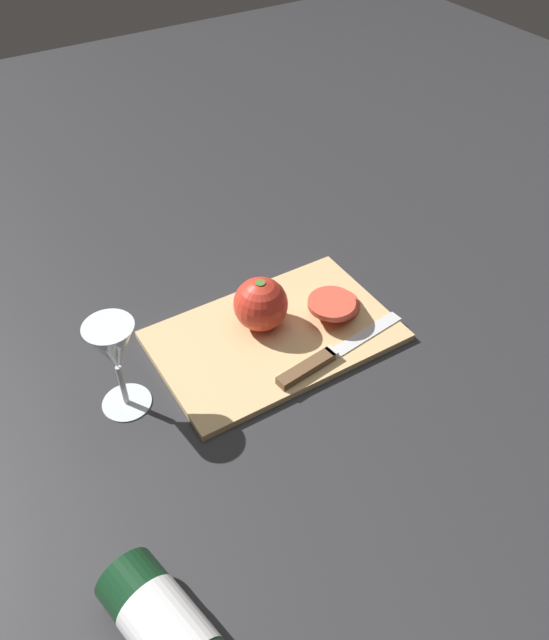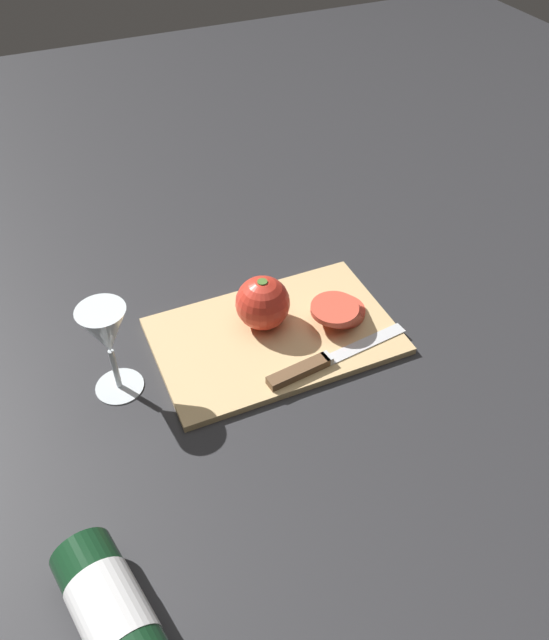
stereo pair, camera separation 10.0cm
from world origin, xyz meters
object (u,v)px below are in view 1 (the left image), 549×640
Objects in this scene: knife at (318,362)px; tomato_slice_stack_near at (334,304)px; whole_tomato at (261,304)px; wine_glass at (114,352)px.

knife is 2.45× the size of tomato_slice_stack_near.
knife is at bearing 103.38° from whole_tomato.
knife is at bearing 43.29° from tomato_slice_stack_near.
wine_glass reaches higher than whole_tomato.
whole_tomato is 0.13m from knife.
wine_glass is at bearing 6.97° from whole_tomato.
wine_glass is 1.53× the size of tomato_slice_stack_near.
knife is 0.12m from tomato_slice_stack_near.
whole_tomato reaches higher than tomato_slice_stack_near.
wine_glass is at bearing -1.49° from tomato_slice_stack_near.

